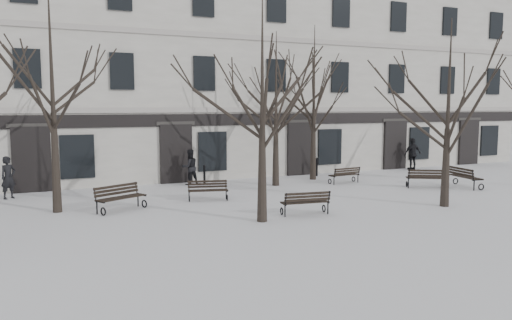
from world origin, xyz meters
TOP-DOWN VIEW (x-y plane):
  - ground at (0.00, 0.00)m, footprint 100.00×100.00m
  - building at (0.00, 12.96)m, footprint 40.40×10.20m
  - tree_1 at (-3.11, -1.33)m, footprint 5.17×5.17m
  - tree_2 at (4.27, -1.89)m, footprint 4.90×4.90m
  - tree_4 at (-9.21, 3.00)m, footprint 5.91×5.91m
  - tree_5 at (0.63, 5.20)m, footprint 5.08×5.08m
  - tree_6 at (3.29, 6.20)m, footprint 5.50×5.50m
  - bench_0 at (-7.11, 2.35)m, footprint 1.95×1.43m
  - bench_1 at (-1.30, -1.04)m, footprint 1.76×0.83m
  - bench_2 at (6.67, 1.61)m, footprint 1.88×1.46m
  - bench_3 at (-3.55, 2.94)m, footprint 1.67×0.94m
  - bench_4 at (4.03, 4.40)m, footprint 1.65×0.75m
  - bench_5 at (8.41, 1.12)m, footprint 0.99×1.99m
  - bollard_a at (-2.39, 6.90)m, footprint 0.12×0.12m
  - bollard_b at (4.10, 7.16)m, footprint 0.13×0.13m
  - pedestrian_a at (-10.90, 6.61)m, footprint 0.77×0.71m
  - pedestrian_b at (-3.07, 7.07)m, footprint 0.92×0.77m
  - pedestrian_c at (10.73, 7.18)m, footprint 1.14×0.52m

SIDE VIEW (x-z plane):
  - ground at x=0.00m, z-range 0.00..0.00m
  - pedestrian_a at x=-10.90m, z-range -0.88..0.88m
  - pedestrian_b at x=-3.07m, z-range -0.86..0.86m
  - pedestrian_c at x=10.73m, z-range -0.95..0.95m
  - bench_3 at x=-3.55m, z-range 0.03..0.84m
  - bench_4 at x=4.03m, z-range 0.04..0.84m
  - bench_1 at x=-1.30m, z-range 0.04..0.89m
  - bench_2 at x=6.67m, z-range 0.04..0.96m
  - bench_0 at x=-7.11m, z-range 0.04..0.98m
  - bollard_a at x=-2.39m, z-range 0.03..1.00m
  - bench_5 at x=8.41m, z-range 0.04..1.00m
  - bollard_b at x=4.10m, z-range 0.03..1.03m
  - tree_2 at x=4.27m, z-range 0.88..7.88m
  - tree_5 at x=0.63m, z-range 0.91..8.16m
  - tree_1 at x=-3.11m, z-range 0.92..8.31m
  - tree_6 at x=3.29m, z-range 0.98..8.84m
  - tree_4 at x=-9.21m, z-range 1.06..9.50m
  - building at x=0.00m, z-range -0.18..11.22m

